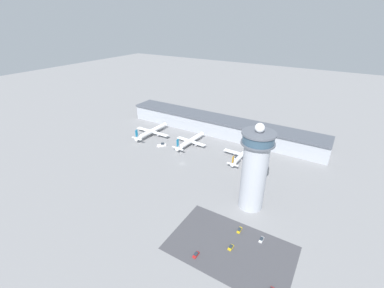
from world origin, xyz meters
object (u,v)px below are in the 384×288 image
(airplane_gate_bravo, at_px, (190,141))
(airplane_gate_alpha, at_px, (152,131))
(control_tower, at_px, (255,169))
(car_navy_sedan, at_px, (239,230))
(airplane_gate_charlie, at_px, (242,155))
(car_green_van, at_px, (261,240))
(service_truck_catering, at_px, (237,159))
(car_grey_coupe, at_px, (196,255))
(service_truck_fuel, at_px, (162,145))
(car_red_hatchback, at_px, (231,247))

(airplane_gate_bravo, bearing_deg, airplane_gate_alpha, -176.99)
(control_tower, height_order, car_navy_sedan, control_tower)
(airplane_gate_charlie, height_order, car_green_van, airplane_gate_charlie)
(service_truck_catering, bearing_deg, airplane_gate_alpha, 179.46)
(car_green_van, xyz_separation_m, car_grey_coupe, (-25.22, -27.00, 0.03))
(car_green_van, bearing_deg, service_truck_catering, 121.32)
(airplane_gate_alpha, xyz_separation_m, service_truck_catering, (92.65, -0.87, -3.68))
(car_green_van, distance_m, car_grey_coupe, 36.94)
(service_truck_fuel, bearing_deg, airplane_gate_alpha, 149.75)
(control_tower, bearing_deg, car_navy_sedan, -83.82)
(car_red_hatchback, bearing_deg, service_truck_fuel, 143.97)
(service_truck_catering, bearing_deg, control_tower, -59.21)
(car_green_van, relative_size, car_red_hatchback, 1.06)
(airplane_gate_charlie, distance_m, service_truck_catering, 5.76)
(airplane_gate_charlie, bearing_deg, service_truck_fuel, -167.26)
(control_tower, bearing_deg, car_green_van, -57.61)
(airplane_gate_charlie, distance_m, car_navy_sedan, 82.58)
(service_truck_catering, distance_m, car_grey_coupe, 102.44)
(airplane_gate_bravo, distance_m, service_truck_catering, 48.39)
(airplane_gate_charlie, xyz_separation_m, car_red_hatchback, (29.92, -90.81, -3.71))
(car_green_van, bearing_deg, airplane_gate_bravo, 140.44)
(airplane_gate_alpha, distance_m, service_truck_fuel, 26.88)
(car_grey_coupe, bearing_deg, service_truck_fuel, 135.38)
(airplane_gate_alpha, bearing_deg, car_green_van, -28.44)
(car_grey_coupe, bearing_deg, airplane_gate_bravo, 123.13)
(car_navy_sedan, bearing_deg, service_truck_fuel, 149.11)
(airplane_gate_charlie, bearing_deg, airplane_gate_bravo, -179.32)
(airplane_gate_bravo, distance_m, car_green_van, 120.59)
(car_red_hatchback, height_order, car_navy_sedan, car_navy_sedan)
(service_truck_catering, distance_m, car_navy_sedan, 80.02)
(airplane_gate_charlie, xyz_separation_m, car_grey_coupe, (16.74, -104.37, -3.69))
(service_truck_catering, relative_size, service_truck_fuel, 0.96)
(service_truck_fuel, bearing_deg, car_red_hatchback, -36.03)
(airplane_gate_bravo, height_order, airplane_gate_charlie, airplane_gate_bravo)
(airplane_gate_charlie, distance_m, car_grey_coupe, 105.76)
(car_red_hatchback, bearing_deg, airplane_gate_alpha, 144.97)
(airplane_gate_bravo, xyz_separation_m, car_grey_coupe, (67.71, -103.76, -3.67))
(car_red_hatchback, bearing_deg, service_truck_catering, 110.61)
(airplane_gate_charlie, bearing_deg, airplane_gate_alpha, -178.23)
(airplane_gate_charlie, distance_m, service_truck_fuel, 74.32)
(service_truck_catering, height_order, car_red_hatchback, service_truck_catering)
(airplane_gate_charlie, relative_size, car_grey_coupe, 9.51)
(car_green_van, relative_size, car_navy_sedan, 0.92)
(airplane_gate_alpha, distance_m, airplane_gate_bravo, 44.54)
(airplane_gate_alpha, xyz_separation_m, car_navy_sedan, (124.64, -74.22, -4.03))
(service_truck_catering, distance_m, car_red_hatchback, 92.95)
(airplane_gate_bravo, bearing_deg, car_red_hatchback, -48.12)
(airplane_gate_charlie, height_order, service_truck_catering, airplane_gate_charlie)
(service_truck_catering, bearing_deg, service_truck_fuel, -169.78)
(airplane_gate_charlie, bearing_deg, car_grey_coupe, -80.89)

